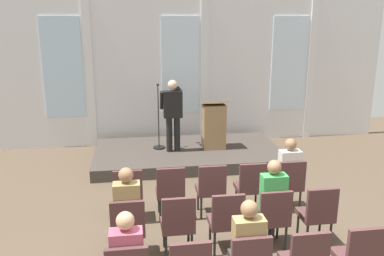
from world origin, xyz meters
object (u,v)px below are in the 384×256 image
Objects in this scene: mic_stand at (159,134)px; chair_r2_c4 at (359,255)px; audience_r1_c0 at (127,208)px; chair_r1_c2 at (226,218)px; chair_r1_c1 at (178,222)px; chair_r1_c3 at (273,215)px; audience_r0_c4 at (288,170)px; audience_r2_c2 at (247,246)px; chair_r0_c0 at (128,192)px; chair_r0_c2 at (211,187)px; lectern at (214,125)px; chair_r0_c3 at (251,184)px; chair_r1_c4 at (318,212)px; audience_r1_c3 at (272,199)px; speaker at (173,111)px; chair_r0_c1 at (170,189)px; chair_r1_c0 at (128,225)px; chair_r0_c4 at (289,182)px.

mic_stand reaches higher than chair_r2_c4.
chair_r1_c2 is at bearing -3.33° from audience_r1_c0.
chair_r1_c1 is 0.68m from chair_r1_c2.
chair_r2_c4 is (0.68, -1.12, 0.00)m from chair_r1_c3.
audience_r0_c4 is at bearing -55.28° from mic_stand.
mic_stand is 4.12m from audience_r1_c0.
audience_r0_c4 is 2.62m from audience_r2_c2.
chair_r0_c0 and chair_r0_c2 have the same top height.
mic_stand is at bearing 172.80° from lectern.
chair_r0_c3 is at bearing -88.66° from lectern.
chair_r1_c4 is at bearing 0.00° from chair_r1_c1.
lectern reaches higher than audience_r1_c3.
speaker is 2.87m from chair_r0_c2.
mic_stand reaches higher than chair_r1_c1.
audience_r2_c2 is (-0.68, -1.12, -0.02)m from audience_r1_c3.
chair_r0_c1 is at bearing 107.64° from audience_r2_c2.
chair_r1_c1 is at bearing 180.00° from chair_r1_c2.
chair_r2_c4 is at bearing -58.50° from chair_r1_c3.
audience_r0_c4 is 0.96× the size of audience_r1_c0.
chair_r1_c0 is at bearing 142.90° from audience_r2_c2.
audience_r0_c4 reaches higher than chair_r0_c2.
chair_r0_c0 is (-1.99, -2.86, -0.28)m from lectern.
lectern reaches higher than chair_r1_c4.
speaker is 1.76× the size of chair_r1_c0.
mic_stand is 1.65× the size of chair_r2_c4.
chair_r0_c3 is 1.00× the size of chair_r1_c3.
chair_r1_c3 is 0.70× the size of audience_r1_c3.
chair_r2_c4 is at bearing -39.21° from chair_r1_c2.
chair_r1_c1 is at bearing -58.50° from chair_r0_c0.
speaker reaches higher than audience_r1_c3.
chair_r0_c1 is (-0.33, -2.77, -0.69)m from speaker.
chair_r1_c1 is at bearing 180.00° from chair_r1_c3.
mic_stand is 1.65× the size of chair_r0_c4.
audience_r2_c2 is at bearing -121.49° from audience_r0_c4.
speaker is 4.31m from chair_r1_c4.
chair_r0_c1 and chair_r0_c2 have the same top height.
chair_r0_c0 is 0.70× the size of audience_r1_c3.
mic_stand is at bearing 124.72° from audience_r0_c4.
audience_r1_c3 reaches higher than chair_r0_c0.
speaker reaches higher than audience_r2_c2.
chair_r0_c2 is 1.00× the size of chair_r1_c0.
chair_r0_c0 is at bearing 151.46° from chair_r1_c3.
chair_r0_c4 and chair_r1_c3 have the same top height.
audience_r0_c4 reaches higher than chair_r1_c1.
mic_stand reaches higher than chair_r0_c1.
chair_r0_c3 is 1.00× the size of chair_r1_c2.
chair_r0_c4 is at bearing 0.00° from chair_r0_c2.
speaker is at bearing 69.87° from chair_r0_c0.
speaker is 1.43× the size of lectern.
audience_r0_c4 is 1.31m from audience_r1_c3.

